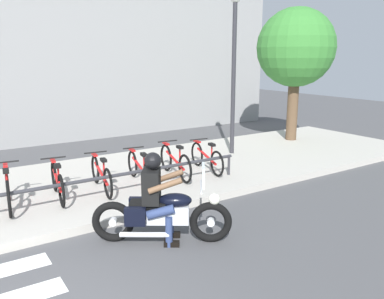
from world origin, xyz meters
name	(u,v)px	position (x,y,z in m)	size (l,w,h in m)	color
motorcycle	(162,214)	(2.42, 1.16, 0.47)	(1.89, 1.32, 1.26)	black
rider	(157,191)	(2.36, 1.20, 0.84)	(0.77, 0.73, 1.45)	black
bicycle_2	(8,189)	(0.59, 3.62, 0.51)	(0.48, 1.64, 0.80)	black
bicycle_3	(57,182)	(1.47, 3.62, 0.50)	(0.48, 1.61, 0.75)	black
bicycle_4	(101,175)	(2.35, 3.62, 0.49)	(0.48, 1.70, 0.74)	black
bicycle_5	(140,168)	(3.24, 3.62, 0.49)	(0.48, 1.69, 0.73)	black
bicycle_6	(175,162)	(4.12, 3.62, 0.51)	(0.48, 1.72, 0.78)	black
bicycle_7	(206,157)	(5.00, 3.62, 0.49)	(0.48, 1.62, 0.73)	black
bike_rack	(89,181)	(1.91, 3.06, 0.58)	(6.78, 0.07, 0.49)	#333338
street_lamp	(234,61)	(6.66, 4.71, 2.72)	(0.28, 0.28, 4.51)	#2D2D33
tree_near_rack	(296,49)	(9.50, 5.11, 3.09)	(2.48, 2.48, 4.37)	brown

